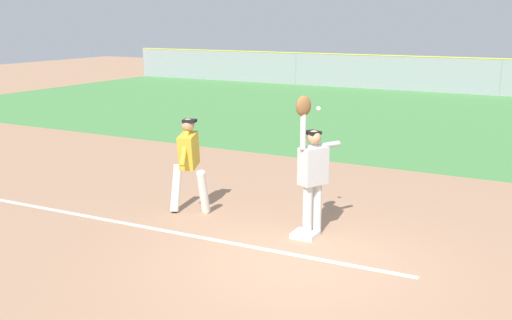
{
  "coord_description": "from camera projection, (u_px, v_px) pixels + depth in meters",
  "views": [
    {
      "loc": [
        3.34,
        -7.4,
        3.42
      ],
      "look_at": [
        -1.49,
        1.51,
        1.05
      ],
      "focal_mm": 42.6,
      "sensor_mm": 36.0,
      "label": 1
    }
  ],
  "objects": [
    {
      "name": "parked_car_white",
      "position": [
        426.0,
        71.0,
        32.17
      ],
      "size": [
        4.55,
        2.43,
        1.25
      ],
      "rotation": [
        0.0,
        0.0,
        0.09
      ],
      "color": "white",
      "rests_on": "ground_plane"
    },
    {
      "name": "outfield_grass",
      "position": [
        469.0,
        121.0,
        20.61
      ],
      "size": [
        40.29,
        15.6,
        0.01
      ],
      "primitive_type": "cube",
      "color": "#4C8C47",
      "rests_on": "ground_plane"
    },
    {
      "name": "outfield_fence",
      "position": [
        501.0,
        77.0,
        27.1
      ],
      "size": [
        40.37,
        0.08,
        1.68
      ],
      "color": "#93999E",
      "rests_on": "ground_plane"
    },
    {
      "name": "chalk_foul_line",
      "position": [
        79.0,
        215.0,
        10.83
      ],
      "size": [
        12.0,
        0.45,
        0.01
      ],
      "primitive_type": "cube",
      "rotation": [
        0.0,
        0.0,
        0.03
      ],
      "color": "white",
      "rests_on": "ground_plane"
    },
    {
      "name": "baseball",
      "position": [
        319.0,
        109.0,
        9.74
      ],
      "size": [
        0.07,
        0.07,
        0.07
      ],
      "primitive_type": "sphere",
      "color": "white"
    },
    {
      "name": "first_base",
      "position": [
        305.0,
        234.0,
        9.73
      ],
      "size": [
        0.38,
        0.38,
        0.08
      ],
      "primitive_type": "cube",
      "rotation": [
        0.0,
        0.0,
        0.01
      ],
      "color": "white",
      "rests_on": "ground_plane"
    },
    {
      "name": "runner",
      "position": [
        189.0,
        159.0,
        10.71
      ],
      "size": [
        0.85,
        0.83,
        1.72
      ],
      "rotation": [
        0.0,
        0.0,
        0.3
      ],
      "color": "white",
      "rests_on": "ground_plane"
    },
    {
      "name": "parked_car_red",
      "position": [
        337.0,
        66.0,
        35.28
      ],
      "size": [
        4.51,
        2.33,
        1.25
      ],
      "rotation": [
        0.0,
        0.0,
        0.06
      ],
      "color": "#B21E1E",
      "rests_on": "ground_plane"
    },
    {
      "name": "fielder",
      "position": [
        312.0,
        168.0,
        9.57
      ],
      "size": [
        0.5,
        0.85,
        2.28
      ],
      "rotation": [
        0.0,
        0.0,
        2.68
      ],
      "color": "silver",
      "rests_on": "ground_plane"
    },
    {
      "name": "ground_plane",
      "position": [
        297.0,
        264.0,
        8.66
      ],
      "size": [
        71.42,
        71.42,
        0.0
      ],
      "primitive_type": "plane",
      "color": "tan"
    }
  ]
}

